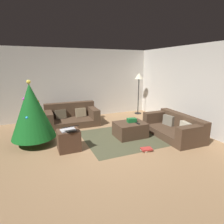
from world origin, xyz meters
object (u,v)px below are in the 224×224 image
object	(u,v)px
gift_box	(132,120)
side_table	(69,140)
corner_lamp	(139,79)
couch_right	(175,127)
christmas_tree	(32,111)
ottoman	(130,130)
couch_left	(71,117)
tv_remote	(138,123)
book_stack	(146,149)
laptop	(69,129)

from	to	relation	value
gift_box	side_table	size ratio (longest dim) A/B	0.49
gift_box	corner_lamp	distance (m)	2.79
couch_right	corner_lamp	distance (m)	2.91
couch_right	christmas_tree	size ratio (longest dim) A/B	1.09
couch_right	ottoman	distance (m)	1.30
couch_right	side_table	distance (m)	3.00
couch_left	side_table	distance (m)	2.06
tv_remote	book_stack	distance (m)	0.94
couch_left	couch_right	bearing A→B (deg)	139.41
tv_remote	side_table	xyz separation A→B (m)	(-1.93, -0.04, -0.17)
couch_right	book_stack	size ratio (longest dim) A/B	6.38
tv_remote	christmas_tree	world-z (taller)	christmas_tree
couch_left	laptop	world-z (taller)	couch_left
couch_left	gift_box	world-z (taller)	couch_left
corner_lamp	couch_left	bearing A→B (deg)	-172.86
ottoman	tv_remote	distance (m)	0.31
tv_remote	book_stack	bearing A→B (deg)	-110.86
gift_box	side_table	bearing A→B (deg)	-172.88
side_table	tv_remote	bearing A→B (deg)	1.17
gift_box	laptop	size ratio (longest dim) A/B	0.57
couch_right	side_table	xyz separation A→B (m)	(-2.99, 0.26, -0.00)
laptop	corner_lamp	size ratio (longest dim) A/B	0.26
ottoman	gift_box	distance (m)	0.27
ottoman	laptop	size ratio (longest dim) A/B	1.92
ottoman	gift_box	world-z (taller)	gift_box
couch_right	corner_lamp	world-z (taller)	corner_lamp
couch_left	corner_lamp	distance (m)	3.13
couch_left	corner_lamp	xyz separation A→B (m)	(2.88, 0.36, 1.17)
couch_left	laptop	size ratio (longest dim) A/B	3.95
couch_right	side_table	size ratio (longest dim) A/B	3.47
corner_lamp	christmas_tree	bearing A→B (deg)	-157.81
corner_lamp	gift_box	bearing A→B (deg)	-124.94
couch_left	book_stack	xyz separation A→B (m)	(1.23, -2.79, -0.23)
christmas_tree	book_stack	size ratio (longest dim) A/B	5.87
christmas_tree	couch_right	bearing A→B (deg)	-14.42
couch_right	christmas_tree	bearing A→B (deg)	77.46
couch_right	laptop	size ratio (longest dim) A/B	4.07
side_table	book_stack	distance (m)	1.88
book_stack	gift_box	bearing A→B (deg)	81.76
gift_box	book_stack	size ratio (longest dim) A/B	0.89
tv_remote	laptop	bearing A→B (deg)	178.05
couch_right	christmas_tree	distance (m)	3.92
couch_left	ottoman	bearing A→B (deg)	127.34
tv_remote	christmas_tree	size ratio (longest dim) A/B	0.10
book_stack	tv_remote	bearing A→B (deg)	74.14
laptop	book_stack	world-z (taller)	laptop
couch_right	book_stack	distance (m)	1.41
gift_box	laptop	world-z (taller)	laptop
tv_remote	gift_box	bearing A→B (deg)	109.45
side_table	couch_left	bearing A→B (deg)	77.07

